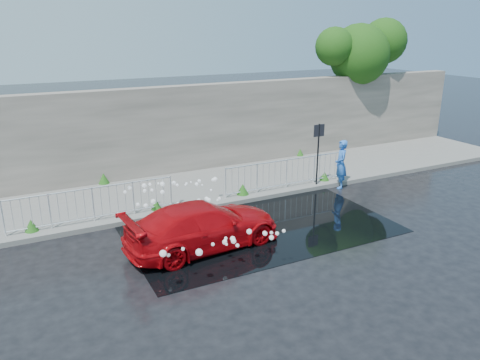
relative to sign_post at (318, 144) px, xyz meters
name	(u,v)px	position (x,y,z in m)	size (l,w,h in m)	color
ground	(260,242)	(-4.20, -3.10, -1.72)	(90.00, 90.00, 0.00)	black
pavement	(195,188)	(-4.20, 1.90, -1.65)	(30.00, 4.00, 0.15)	#63625E
curb	(217,205)	(-4.20, -0.10, -1.64)	(30.00, 0.25, 0.16)	#63625E
retaining_wall	(174,130)	(-4.20, 4.10, 0.18)	(30.00, 0.60, 3.50)	#565048
puddle	(258,226)	(-3.70, -2.10, -1.72)	(8.00, 5.00, 0.01)	black
sign_post	(318,144)	(0.00, 0.00, 0.00)	(0.45, 0.06, 2.50)	black
tree	(362,51)	(5.49, 4.31, 3.05)	(4.99, 2.91, 6.30)	#332114
railing_left	(93,203)	(-8.20, 0.25, -0.99)	(5.05, 0.05, 1.10)	silver
railing_right	(286,172)	(-1.20, 0.25, -0.99)	(5.05, 0.05, 1.10)	silver
weeds	(192,186)	(-4.49, 1.44, -1.39)	(12.17, 3.93, 0.41)	#1C5015
water_spray	(193,210)	(-5.69, -1.75, -0.96)	(3.59, 5.45, 1.00)	white
red_car	(203,226)	(-5.75, -2.66, -1.08)	(1.81, 4.44, 1.29)	#A7060B
person	(341,164)	(0.86, -0.32, -0.80)	(0.68, 0.44, 1.86)	blue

